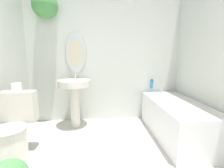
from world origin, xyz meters
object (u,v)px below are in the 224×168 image
toilet (13,131)px  bathtub (176,118)px  pedestal_sink (75,92)px  toilet_paper_roll (17,87)px  shampoo_bottle (152,84)px

toilet → bathtub: size_ratio=0.54×
pedestal_sink → bathtub: size_ratio=0.63×
pedestal_sink → toilet_paper_roll: 0.91m
toilet → pedestal_sink: bearing=54.9°
bathtub → toilet: bearing=-170.0°
toilet_paper_roll → shampoo_bottle: bearing=23.6°
shampoo_bottle → toilet_paper_roll: 2.16m
toilet → pedestal_sink: (0.59, 0.84, 0.27)m
toilet → bathtub: toilet is taller
toilet → shampoo_bottle: size_ratio=4.53×
shampoo_bottle → toilet_paper_roll: toilet_paper_roll is taller
pedestal_sink → toilet_paper_roll: pedestal_sink is taller
bathtub → shampoo_bottle: bearing=104.7°
toilet → shampoo_bottle: shampoo_bottle is taller
pedestal_sink → toilet: bearing=-125.1°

